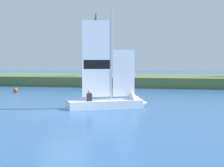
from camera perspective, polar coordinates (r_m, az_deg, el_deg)
name	(u,v)px	position (r m, az deg, el deg)	size (l,w,h in m)	color
ground_plane	(65,114)	(20.90, -7.08, -4.51)	(200.00, 200.00, 0.00)	#2D609E
shore_bank	(141,80)	(47.72, 4.41, 0.55)	(80.00, 14.38, 1.12)	#5B703D
shoreline_tree_centre	(96,32)	(45.82, -2.40, 7.70)	(2.03, 2.03, 7.68)	brown
sailboat	(117,101)	(23.33, 0.70, -2.59)	(5.12, 3.78, 6.62)	white
channel_buoy	(15,90)	(36.22, -14.29, -0.95)	(0.44, 0.44, 0.44)	#E54C19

